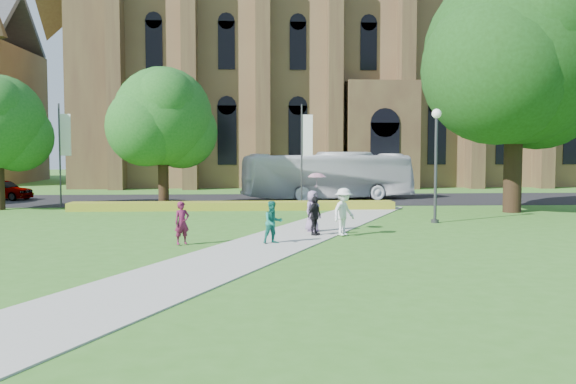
{
  "coord_description": "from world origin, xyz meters",
  "views": [
    {
      "loc": [
        -0.97,
        -22.51,
        3.49
      ],
      "look_at": [
        0.57,
        4.42,
        1.6
      ],
      "focal_mm": 40.0,
      "sensor_mm": 36.0,
      "label": 1
    }
  ],
  "objects": [
    {
      "name": "flower_hedge",
      "position": [
        -2.0,
        13.2,
        0.23
      ],
      "size": [
        18.0,
        1.4,
        0.45
      ],
      "primitive_type": "cube",
      "color": "gold",
      "rests_on": "ground"
    },
    {
      "name": "pedestrian_0",
      "position": [
        -3.44,
        0.31,
        0.8
      ],
      "size": [
        0.66,
        0.59,
        1.53
      ],
      "primitive_type": "imported",
      "rotation": [
        0.0,
        0.0,
        0.5
      ],
      "color": "#5F1536",
      "rests_on": "footpath"
    },
    {
      "name": "parasol",
      "position": [
        1.7,
        3.56,
        2.04
      ],
      "size": [
        0.72,
        0.72,
        0.63
      ],
      "primitive_type": "imported",
      "rotation": [
        0.0,
        0.0,
        0.0
      ],
      "color": "#DB9D9B",
      "rests_on": "pedestrian_4"
    },
    {
      "name": "pedestrian_2",
      "position": [
        2.64,
        2.3,
        0.97
      ],
      "size": [
        1.33,
        1.34,
        1.85
      ],
      "primitive_type": "imported",
      "rotation": [
        0.0,
        0.0,
        0.8
      ],
      "color": "white",
      "rests_on": "footpath"
    },
    {
      "name": "banner_pole_1",
      "position": [
        -11.89,
        15.2,
        3.39
      ],
      "size": [
        0.7,
        0.1,
        6.0
      ],
      "color": "#38383D",
      "rests_on": "ground"
    },
    {
      "name": "road",
      "position": [
        0.0,
        20.0,
        0.01
      ],
      "size": [
        160.0,
        10.0,
        0.02
      ],
      "primitive_type": "cube",
      "color": "black",
      "rests_on": "ground"
    },
    {
      "name": "cathedral",
      "position": [
        10.0,
        39.73,
        12.98
      ],
      "size": [
        52.6,
        18.25,
        28.0
      ],
      "color": "brown",
      "rests_on": "ground"
    },
    {
      "name": "streetlamp",
      "position": [
        7.5,
        6.5,
        3.3
      ],
      "size": [
        0.44,
        0.44,
        5.24
      ],
      "color": "#38383D",
      "rests_on": "ground"
    },
    {
      "name": "banner_pole_0",
      "position": [
        2.11,
        15.2,
        3.39
      ],
      "size": [
        0.7,
        0.1,
        6.0
      ],
      "color": "#38383D",
      "rests_on": "ground"
    },
    {
      "name": "large_tree",
      "position": [
        13.0,
        11.0,
        8.37
      ],
      "size": [
        9.6,
        9.6,
        13.2
      ],
      "color": "#332114",
      "rests_on": "ground"
    },
    {
      "name": "footpath",
      "position": [
        0.0,
        1.0,
        0.02
      ],
      "size": [
        15.58,
        28.54,
        0.04
      ],
      "primitive_type": "cube",
      "rotation": [
        0.0,
        0.0,
        -0.44
      ],
      "color": "#B2B2A8",
      "rests_on": "ground"
    },
    {
      "name": "pedestrian_4",
      "position": [
        1.52,
        3.46,
        0.88
      ],
      "size": [
        0.95,
        0.97,
        1.68
      ],
      "primitive_type": "imported",
      "rotation": [
        0.0,
        0.0,
        0.83
      ],
      "color": "gray",
      "rests_on": "footpath"
    },
    {
      "name": "tour_coach",
      "position": [
        4.1,
        19.48,
        1.6
      ],
      "size": [
        11.64,
        5.3,
        3.16
      ],
      "primitive_type": "imported",
      "rotation": [
        0.0,
        0.0,
        1.81
      ],
      "color": "silver",
      "rests_on": "road"
    },
    {
      "name": "street_tree_1",
      "position": [
        -6.0,
        14.5,
        5.22
      ],
      "size": [
        5.6,
        5.6,
        8.05
      ],
      "color": "#332114",
      "rests_on": "ground"
    },
    {
      "name": "pedestrian_3",
      "position": [
        1.5,
        2.37,
        0.8
      ],
      "size": [
        0.83,
        0.94,
        1.53
      ],
      "primitive_type": "imported",
      "rotation": [
        0.0,
        0.0,
        0.94
      ],
      "color": "black",
      "rests_on": "footpath"
    },
    {
      "name": "car_0",
      "position": [
        -17.4,
        20.81,
        0.7
      ],
      "size": [
        4.29,
        2.79,
        1.36
      ],
      "primitive_type": "imported",
      "rotation": [
        0.0,
        0.0,
        1.25
      ],
      "color": "gray",
      "rests_on": "road"
    },
    {
      "name": "ground",
      "position": [
        0.0,
        0.0,
        0.0
      ],
      "size": [
        160.0,
        160.0,
        0.0
      ],
      "primitive_type": "plane",
      "color": "#366F21",
      "rests_on": "ground"
    },
    {
      "name": "pedestrian_1",
      "position": [
        -0.2,
        0.32,
        0.8
      ],
      "size": [
        0.91,
        0.82,
        1.53
      ],
      "primitive_type": "imported",
      "rotation": [
        0.0,
        0.0,
        0.39
      ],
      "color": "#166F5E",
      "rests_on": "footpath"
    }
  ]
}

